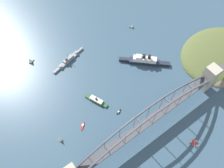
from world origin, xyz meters
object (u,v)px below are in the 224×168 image
ocean_liner (145,61)px  small_boat_1 (132,26)px  seaplane_taxiing_near_bridge (194,143)px  small_boat_3 (60,139)px  small_boat_0 (30,60)px  small_boat_2 (83,126)px  harbor_ferry_steamer (96,100)px  harbor_arch_bridge (149,121)px  small_boat_4 (119,112)px  naval_cruiser (68,60)px

ocean_liner → small_boat_1: bearing=65.5°
seaplane_taxiing_near_bridge → small_boat_3: size_ratio=1.16×
seaplane_taxiing_near_bridge → small_boat_0: small_boat_0 is taller
seaplane_taxiing_near_bridge → small_boat_2: bearing=134.7°
ocean_liner → small_boat_2: bearing=-166.7°
ocean_liner → small_boat_3: size_ratio=6.30×
small_boat_3 → small_boat_0: bearing=80.4°
harbor_ferry_steamer → small_boat_1: 157.26m
harbor_arch_bridge → small_boat_2: size_ratio=27.26×
harbor_arch_bridge → small_boat_1: (100.64, 156.96, -21.29)m
harbor_arch_bridge → small_boat_2: harbor_arch_bridge is taller
harbor_arch_bridge → small_boat_4: harbor_arch_bridge is taller
harbor_arch_bridge → small_boat_1: bearing=57.3°
naval_cruiser → small_boat_4: 118.92m
small_boat_3 → small_boat_4: small_boat_3 is taller
naval_cruiser → small_boat_0: bearing=146.7°
naval_cruiser → small_boat_2: size_ratio=6.11×
naval_cruiser → small_boat_3: bearing=-124.6°
seaplane_taxiing_near_bridge → small_boat_2: (-102.68, 103.78, -1.48)m
ocean_liner → small_boat_2: size_ratio=6.00×
naval_cruiser → small_boat_3: (-73.17, -105.89, 1.84)m
harbor_ferry_steamer → small_boat_4: 36.04m
ocean_liner → small_boat_4: bearing=-152.2°
seaplane_taxiing_near_bridge → small_boat_2: seaplane_taxiing_near_bridge is taller
harbor_ferry_steamer → seaplane_taxiing_near_bridge: size_ratio=3.05×
harbor_arch_bridge → naval_cruiser: size_ratio=4.46×
small_boat_1 → small_boat_2: size_ratio=0.78×
harbor_arch_bridge → small_boat_3: harbor_arch_bridge is taller
ocean_liner → harbor_ferry_steamer: ocean_liner is taller
harbor_ferry_steamer → small_boat_0: (-45.76, 118.66, 2.63)m
ocean_liner → small_boat_4: size_ratio=6.40×
naval_cruiser → seaplane_taxiing_near_bridge: size_ratio=5.54×
ocean_liner → small_boat_2: ocean_liner is taller
small_boat_4 → harbor_ferry_steamer: bearing=115.9°
seaplane_taxiing_near_bridge → small_boat_3: bearing=142.6°
naval_cruiser → small_boat_1: size_ratio=7.84×
ocean_liner → small_boat_2: (-135.37, -31.97, -5.20)m
seaplane_taxiing_near_bridge → small_boat_4: 104.94m
harbor_arch_bridge → small_boat_2: 89.07m
seaplane_taxiing_near_bridge → harbor_ferry_steamer: bearing=118.4°
ocean_liner → small_boat_1: (33.05, 72.61, -2.09)m
seaplane_taxiing_near_bridge → naval_cruiser: bearing=106.7°
ocean_liner → small_boat_0: ocean_liner is taller
harbor_arch_bridge → seaplane_taxiing_near_bridge: 66.23m
naval_cruiser → small_boat_4: size_ratio=6.52×
ocean_liner → seaplane_taxiing_near_bridge: 139.68m
small_boat_0 → small_boat_1: 181.71m
harbor_arch_bridge → small_boat_1: harbor_arch_bridge is taller
small_boat_2 → small_boat_3: (-33.46, 0.23, 3.94)m
harbor_arch_bridge → harbor_ferry_steamer: 82.46m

